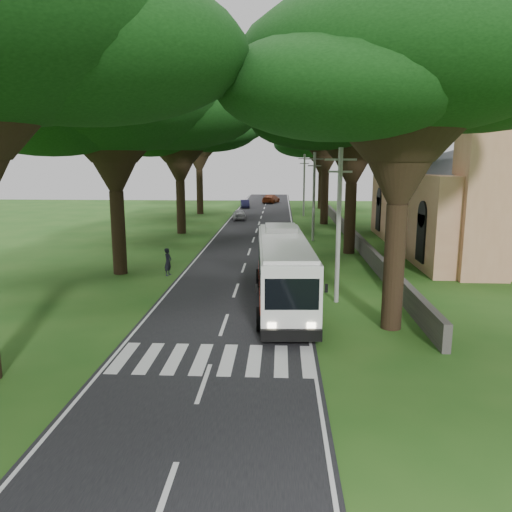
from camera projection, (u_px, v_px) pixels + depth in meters
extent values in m
plane|color=#204F16|center=(219.00, 341.00, 20.73)|extent=(140.00, 140.00, 0.00)
cube|color=black|center=(253.00, 242.00, 45.23)|extent=(8.00, 120.00, 0.04)
cube|color=silver|center=(212.00, 360.00, 18.77)|extent=(8.00, 3.00, 0.01)
cube|color=#383533|center=(354.00, 238.00, 43.69)|extent=(0.35, 50.00, 1.20)
cube|color=tan|center=(470.00, 211.00, 40.79)|extent=(12.00, 22.00, 6.40)
pyramid|color=#595960|center=(476.00, 144.00, 39.75)|extent=(14.00, 24.00, 2.20)
cube|color=tan|center=(483.00, 199.00, 30.79)|extent=(3.00, 3.00, 10.00)
cone|color=#595960|center=(491.00, 101.00, 29.67)|extent=(4.00, 4.00, 1.60)
cylinder|color=gray|center=(339.00, 227.00, 25.57)|extent=(0.24, 0.24, 8.00)
cube|color=gray|center=(341.00, 160.00, 24.92)|extent=(1.60, 0.10, 0.10)
cube|color=gray|center=(340.00, 172.00, 25.03)|extent=(1.20, 0.10, 0.10)
cylinder|color=gray|center=(314.00, 197.00, 45.17)|extent=(0.24, 0.24, 8.00)
cube|color=gray|center=(315.00, 159.00, 44.52)|extent=(1.60, 0.10, 0.10)
cube|color=gray|center=(314.00, 166.00, 44.63)|extent=(1.20, 0.10, 0.10)
cylinder|color=gray|center=(304.00, 185.00, 64.77)|extent=(0.24, 0.24, 8.00)
cube|color=gray|center=(305.00, 159.00, 64.12)|extent=(1.60, 0.10, 0.10)
cube|color=gray|center=(304.00, 163.00, 64.23)|extent=(1.20, 0.10, 0.10)
cylinder|color=black|center=(118.00, 233.00, 32.37)|extent=(0.90, 0.90, 5.39)
cone|color=black|center=(115.00, 161.00, 31.48)|extent=(3.20, 3.20, 3.80)
ellipsoid|color=black|center=(111.00, 100.00, 30.77)|extent=(15.22, 15.22, 6.39)
cylinder|color=black|center=(181.00, 207.00, 50.00)|extent=(0.90, 0.90, 5.24)
cone|color=black|center=(180.00, 162.00, 49.13)|extent=(3.20, 3.20, 3.80)
ellipsoid|color=black|center=(179.00, 125.00, 48.45)|extent=(12.63, 12.63, 5.30)
cylinder|color=black|center=(200.00, 192.00, 67.62)|extent=(0.90, 0.90, 5.92)
cone|color=black|center=(199.00, 155.00, 66.68)|extent=(3.20, 3.20, 3.80)
ellipsoid|color=black|center=(198.00, 122.00, 65.85)|extent=(14.69, 14.69, 6.17)
cylinder|color=black|center=(394.00, 268.00, 21.79)|extent=(0.90, 0.90, 5.53)
cone|color=black|center=(400.00, 159.00, 20.89)|extent=(3.20, 3.20, 3.80)
ellipsoid|color=black|center=(405.00, 62.00, 20.15)|extent=(13.71, 13.71, 5.76)
cylinder|color=black|center=(350.00, 219.00, 39.41)|extent=(0.90, 0.90, 5.54)
cone|color=black|center=(352.00, 159.00, 38.50)|extent=(3.20, 3.20, 3.80)
ellipsoid|color=black|center=(354.00, 107.00, 37.76)|extent=(14.22, 14.22, 5.97)
cylinder|color=black|center=(324.00, 198.00, 57.02)|extent=(0.90, 0.90, 6.00)
cone|color=black|center=(326.00, 154.00, 56.08)|extent=(3.20, 3.20, 3.80)
ellipsoid|color=black|center=(327.00, 113.00, 55.22)|extent=(15.00, 15.00, 6.30)
cylinder|color=black|center=(321.00, 191.00, 74.69)|extent=(0.90, 0.90, 5.23)
cone|color=black|center=(322.00, 160.00, 73.82)|extent=(3.20, 3.20, 3.80)
ellipsoid|color=black|center=(322.00, 136.00, 73.14)|extent=(12.93, 12.93, 5.43)
cube|color=white|center=(284.00, 270.00, 25.42)|extent=(3.05, 11.86, 2.89)
cube|color=black|center=(283.00, 260.00, 25.63)|extent=(3.00, 9.71, 1.08)
cube|color=black|center=(283.00, 296.00, 25.69)|extent=(3.09, 11.90, 0.34)
cube|color=red|center=(283.00, 282.00, 25.55)|extent=(3.04, 10.69, 0.18)
cube|color=white|center=(284.00, 240.00, 25.13)|extent=(2.83, 11.27, 0.18)
cylinder|color=black|center=(260.00, 319.00, 21.84)|extent=(0.40, 1.09, 1.08)
cylinder|color=black|center=(316.00, 319.00, 21.84)|extent=(0.40, 1.09, 1.08)
cylinder|color=black|center=(259.00, 278.00, 29.33)|extent=(0.40, 1.09, 1.08)
cylinder|color=black|center=(301.00, 278.00, 29.34)|extent=(0.40, 1.09, 1.08)
imported|color=#BCBBC1|center=(239.00, 214.00, 61.35)|extent=(1.96, 3.92, 1.28)
imported|color=navy|center=(245.00, 204.00, 76.25)|extent=(1.67, 3.69, 1.17)
imported|color=maroon|center=(271.00, 199.00, 84.29)|extent=(3.28, 5.34, 1.45)
imported|color=black|center=(168.00, 262.00, 32.15)|extent=(0.57, 0.74, 1.79)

